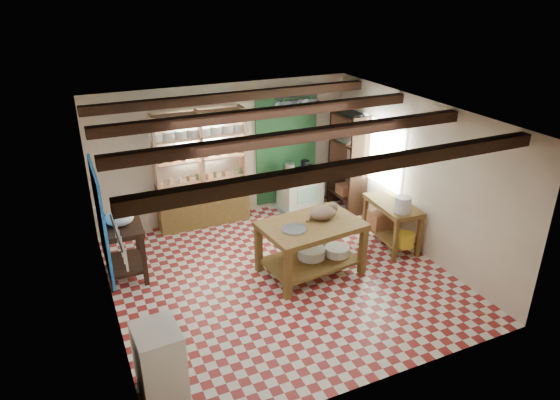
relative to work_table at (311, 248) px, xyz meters
name	(u,v)px	position (x,y,z in m)	size (l,w,h in m)	color
floor	(281,277)	(-0.49, 0.06, -0.44)	(5.00, 5.00, 0.02)	maroon
ceiling	(281,115)	(-0.49, 0.06, 2.17)	(5.00, 5.00, 0.02)	#444449
wall_back	(226,152)	(-0.49, 2.56, 0.87)	(5.00, 0.04, 2.60)	beige
wall_front	(379,290)	(-0.49, -2.44, 0.87)	(5.00, 0.04, 2.60)	beige
wall_left	(104,235)	(-2.99, 0.06, 0.87)	(0.04, 5.00, 2.60)	beige
wall_right	(417,176)	(2.01, 0.06, 0.87)	(0.04, 5.00, 2.60)	beige
ceiling_beams	(281,124)	(-0.49, 0.06, 2.05)	(5.00, 3.80, 0.15)	#321C11
blue_wall_patch	(101,220)	(-2.96, 0.96, 0.67)	(0.04, 1.40, 1.60)	blue
green_wall_patch	(286,147)	(0.76, 2.53, 0.82)	(1.30, 0.04, 2.30)	#1E4C25
window_back	(199,135)	(-0.99, 2.54, 1.27)	(0.90, 0.02, 0.80)	beige
window_right	(382,153)	(1.99, 1.06, 0.97)	(0.02, 1.30, 1.20)	beige
utensil_rail	(117,242)	(-2.93, -1.14, 1.35)	(0.06, 0.90, 0.28)	black
pot_rack	(296,105)	(0.76, 2.11, 1.75)	(0.86, 0.12, 0.36)	black
shelving_unit	(201,170)	(-1.04, 2.37, 0.67)	(1.70, 0.34, 2.20)	tan
tall_rack	(348,162)	(1.79, 1.86, 0.57)	(0.40, 0.86, 2.00)	#321C11
work_table	(311,248)	(0.00, 0.00, 0.00)	(1.53, 1.02, 0.87)	brown
stove	(300,190)	(0.92, 2.21, -0.03)	(0.82, 0.56, 0.81)	beige
prep_table	(124,250)	(-2.69, 1.11, 0.02)	(0.61, 0.89, 0.90)	#321C11
white_cabinet	(160,362)	(-2.71, -1.57, 0.00)	(0.48, 0.58, 0.87)	silver
right_counter	(391,224)	(1.69, 0.21, -0.03)	(0.56, 1.12, 0.80)	brown
cat	(323,213)	(0.24, 0.08, 0.53)	(0.44, 0.34, 0.20)	#8B6A51
steel_tray	(294,229)	(-0.34, -0.09, 0.44)	(0.38, 0.38, 0.02)	#B6B6BE
basin_large	(311,253)	(0.04, 0.05, -0.13)	(0.45, 0.45, 0.16)	silver
basin_small	(337,251)	(0.46, -0.05, -0.13)	(0.39, 0.39, 0.14)	silver
kettle_left	(290,169)	(0.67, 2.19, 0.49)	(0.19, 0.19, 0.22)	#B6B6BE
kettle_right	(305,166)	(1.02, 2.21, 0.48)	(0.17, 0.17, 0.21)	black
enamel_bowl	(119,218)	(-2.69, 1.11, 0.58)	(0.43, 0.43, 0.22)	silver
white_bucket	(403,204)	(1.61, -0.14, 0.51)	(0.27, 0.27, 0.27)	silver
wicker_basket	(382,219)	(1.71, 0.51, -0.07)	(0.43, 0.35, 0.30)	#985E3D
yellow_tub	(405,240)	(1.66, -0.24, -0.11)	(0.31, 0.31, 0.23)	gold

